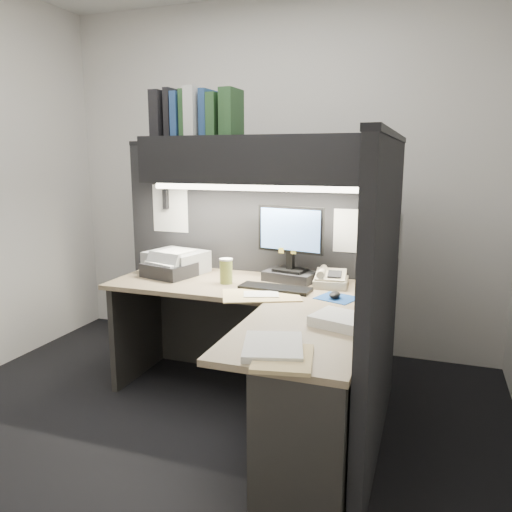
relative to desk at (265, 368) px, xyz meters
name	(u,v)px	position (x,y,z in m)	size (l,w,h in m)	color
floor	(193,431)	(-0.43, 0.00, -0.44)	(3.50, 3.50, 0.00)	black
wall_back	(274,179)	(-0.43, 1.50, 0.91)	(3.50, 0.04, 2.70)	silver
partition_back	(254,261)	(-0.40, 0.93, 0.36)	(1.90, 0.06, 1.60)	black
partition_right	(381,303)	(0.55, 0.18, 0.36)	(0.06, 1.50, 1.60)	black
desk	(265,368)	(0.00, 0.00, 0.00)	(1.70, 1.53, 0.73)	#876D56
overhead_shelf	(258,160)	(-0.30, 0.75, 1.06)	(1.55, 0.34, 0.30)	black
task_light_tube	(251,188)	(-0.30, 0.61, 0.89)	(0.04, 0.04, 1.32)	white
monitor	(290,252)	(-0.07, 0.73, 0.48)	(0.45, 0.25, 0.48)	black
keyboard	(275,288)	(-0.10, 0.48, 0.30)	(0.44, 0.15, 0.02)	black
mousepad	(337,298)	(0.29, 0.43, 0.29)	(0.21, 0.19, 0.00)	navy
mouse	(335,295)	(0.28, 0.42, 0.31)	(0.06, 0.10, 0.04)	black
telephone	(331,280)	(0.20, 0.68, 0.33)	(0.20, 0.21, 0.08)	#BDB091
coffee_cup	(226,272)	(-0.44, 0.53, 0.36)	(0.08, 0.08, 0.15)	#AE9D45
printer	(176,262)	(-0.88, 0.70, 0.36)	(0.37, 0.32, 0.15)	#95999A
notebook_stack	(169,270)	(-0.87, 0.58, 0.33)	(0.31, 0.26, 0.09)	black
open_folder	(261,295)	(-0.13, 0.33, 0.29)	(0.44, 0.29, 0.01)	tan
paper_stack_a	(341,320)	(0.39, -0.03, 0.31)	(0.26, 0.22, 0.05)	white
paper_stack_b	(273,347)	(0.18, -0.43, 0.30)	(0.24, 0.30, 0.03)	white
manila_stack	(283,358)	(0.25, -0.52, 0.30)	(0.23, 0.29, 0.02)	tan
binder_row	(197,113)	(-0.72, 0.75, 1.35)	(0.58, 0.26, 0.31)	black
pinned_papers	(294,236)	(0.00, 0.56, 0.61)	(1.76, 1.31, 0.51)	white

